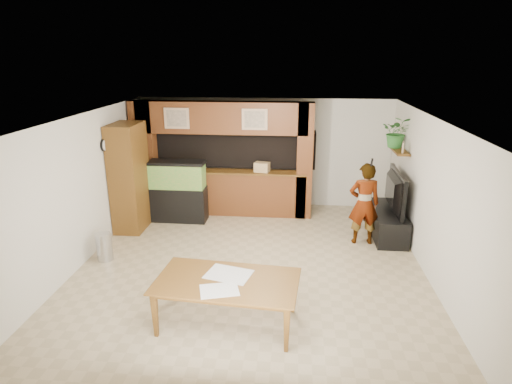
# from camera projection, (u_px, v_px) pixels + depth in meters

# --- Properties ---
(floor) EXTENTS (6.50, 6.50, 0.00)m
(floor) POSITION_uv_depth(u_px,v_px,m) (251.00, 264.00, 7.67)
(floor) COLOR tan
(floor) RESTS_ON ground
(ceiling) EXTENTS (6.50, 6.50, 0.00)m
(ceiling) POSITION_uv_depth(u_px,v_px,m) (251.00, 118.00, 6.86)
(ceiling) COLOR white
(ceiling) RESTS_ON wall_back
(wall_back) EXTENTS (6.00, 0.00, 6.00)m
(wall_back) POSITION_uv_depth(u_px,v_px,m) (265.00, 153.00, 10.34)
(wall_back) COLOR silver
(wall_back) RESTS_ON floor
(wall_left) EXTENTS (0.00, 6.50, 6.50)m
(wall_left) POSITION_uv_depth(u_px,v_px,m) (82.00, 190.00, 7.53)
(wall_left) COLOR silver
(wall_left) RESTS_ON floor
(wall_right) EXTENTS (0.00, 6.50, 6.50)m
(wall_right) POSITION_uv_depth(u_px,v_px,m) (433.00, 200.00, 7.01)
(wall_right) COLOR silver
(wall_right) RESTS_ON floor
(partition) EXTENTS (4.20, 0.99, 2.60)m
(partition) POSITION_uv_depth(u_px,v_px,m) (222.00, 157.00, 9.84)
(partition) COLOR brown
(partition) RESTS_ON floor
(wall_clock) EXTENTS (0.05, 0.25, 0.25)m
(wall_clock) POSITION_uv_depth(u_px,v_px,m) (104.00, 145.00, 8.28)
(wall_clock) COLOR black
(wall_clock) RESTS_ON wall_left
(wall_shelf) EXTENTS (0.25, 0.90, 0.04)m
(wall_shelf) POSITION_uv_depth(u_px,v_px,m) (399.00, 151.00, 8.74)
(wall_shelf) COLOR brown
(wall_shelf) RESTS_ON wall_right
(pantry_cabinet) EXTENTS (0.56, 0.92, 2.25)m
(pantry_cabinet) POSITION_uv_depth(u_px,v_px,m) (129.00, 178.00, 8.91)
(pantry_cabinet) COLOR brown
(pantry_cabinet) RESTS_ON floor
(trash_can) EXTENTS (0.28, 0.28, 0.52)m
(trash_can) POSITION_uv_depth(u_px,v_px,m) (104.00, 247.00, 7.75)
(trash_can) COLOR #B2B2B7
(trash_can) RESTS_ON floor
(aquarium) EXTENTS (1.24, 0.46, 1.37)m
(aquarium) POSITION_uv_depth(u_px,v_px,m) (178.00, 192.00, 9.47)
(aquarium) COLOR black
(aquarium) RESTS_ON floor
(tv_stand) EXTENTS (0.59, 1.61, 0.54)m
(tv_stand) POSITION_uv_depth(u_px,v_px,m) (386.00, 222.00, 8.84)
(tv_stand) COLOR black
(tv_stand) RESTS_ON floor
(television) EXTENTS (0.22, 1.43, 0.82)m
(television) POSITION_uv_depth(u_px,v_px,m) (389.00, 191.00, 8.62)
(television) COLOR black
(television) RESTS_ON tv_stand
(photo_frame) EXTENTS (0.07, 0.16, 0.21)m
(photo_frame) POSITION_uv_depth(u_px,v_px,m) (403.00, 147.00, 8.43)
(photo_frame) COLOR tan
(photo_frame) RESTS_ON wall_shelf
(potted_plant) EXTENTS (0.69, 0.64, 0.65)m
(potted_plant) POSITION_uv_depth(u_px,v_px,m) (397.00, 132.00, 8.82)
(potted_plant) COLOR #2C6F2C
(potted_plant) RESTS_ON wall_shelf
(person) EXTENTS (0.62, 0.43, 1.63)m
(person) POSITION_uv_depth(u_px,v_px,m) (364.00, 204.00, 8.28)
(person) COLOR #9F7B57
(person) RESTS_ON floor
(microphone) EXTENTS (0.04, 0.11, 0.17)m
(microphone) POSITION_uv_depth(u_px,v_px,m) (372.00, 162.00, 7.85)
(microphone) COLOR black
(microphone) RESTS_ON person
(dining_table) EXTENTS (2.02, 1.24, 0.68)m
(dining_table) POSITION_uv_depth(u_px,v_px,m) (227.00, 304.00, 5.84)
(dining_table) COLOR brown
(dining_table) RESTS_ON floor
(newspaper_a) EXTENTS (0.57, 0.48, 0.01)m
(newspaper_a) POSITION_uv_depth(u_px,v_px,m) (219.00, 290.00, 5.53)
(newspaper_a) COLOR silver
(newspaper_a) RESTS_ON dining_table
(newspaper_b) EXTENTS (0.70, 0.58, 0.01)m
(newspaper_b) POSITION_uv_depth(u_px,v_px,m) (229.00, 274.00, 5.93)
(newspaper_b) COLOR silver
(newspaper_b) RESTS_ON dining_table
(counter_box) EXTENTS (0.37, 0.29, 0.22)m
(counter_box) POSITION_uv_depth(u_px,v_px,m) (262.00, 167.00, 9.63)
(counter_box) COLOR tan
(counter_box) RESTS_ON partition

